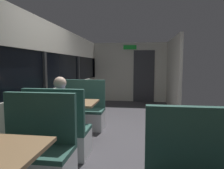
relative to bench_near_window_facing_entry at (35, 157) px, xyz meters
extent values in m
cube|color=#423F44|center=(0.89, 1.39, -0.34)|extent=(3.30, 9.20, 0.02)
cube|color=beige|center=(-0.56, 1.39, 0.15)|extent=(0.08, 8.40, 0.95)
cube|color=beige|center=(-0.56, 1.39, 1.67)|extent=(0.08, 8.40, 0.60)
cube|color=black|center=(-0.57, 1.39, 1.00)|extent=(0.03, 8.40, 0.75)
cube|color=#2D2D30|center=(-0.54, 1.39, 1.00)|extent=(0.06, 0.08, 0.75)
cube|color=#2D2D30|center=(-0.54, 3.49, 1.00)|extent=(0.06, 0.08, 0.75)
cube|color=#2D2D30|center=(-0.54, 5.59, 1.00)|extent=(0.06, 0.08, 0.75)
cube|color=beige|center=(0.89, 5.59, 0.82)|extent=(2.90, 0.08, 2.30)
cube|color=#333338|center=(1.44, 5.54, 0.67)|extent=(0.80, 0.04, 2.00)
cube|color=green|center=(0.89, 5.53, 1.79)|extent=(0.50, 0.03, 0.16)
cube|color=beige|center=(2.34, 4.39, 0.82)|extent=(0.08, 2.40, 2.30)
cube|color=silver|center=(0.00, -0.04, -0.13)|extent=(0.95, 0.50, 0.39)
cube|color=#2D564C|center=(0.00, -0.04, 0.09)|extent=(0.95, 0.50, 0.06)
cube|color=#2D564C|center=(0.00, 0.17, 0.45)|extent=(0.95, 0.08, 0.65)
cylinder|color=#9E9EA3|center=(0.00, 1.43, 0.02)|extent=(0.10, 0.10, 0.70)
cube|color=olive|center=(0.00, 1.43, 0.39)|extent=(0.90, 0.70, 0.04)
cube|color=silver|center=(0.00, 0.77, -0.13)|extent=(0.95, 0.50, 0.39)
cube|color=#2D564C|center=(0.00, 0.77, 0.09)|extent=(0.95, 0.50, 0.06)
cube|color=#2D564C|center=(0.00, 0.56, 0.45)|extent=(0.95, 0.08, 0.65)
cube|color=silver|center=(0.00, 2.09, -0.13)|extent=(0.95, 0.50, 0.39)
cube|color=#2D564C|center=(0.00, 2.09, 0.09)|extent=(0.95, 0.50, 0.06)
cube|color=#2D564C|center=(0.00, 2.30, 0.45)|extent=(0.95, 0.08, 0.65)
cube|color=#2D564C|center=(1.79, -0.43, 0.45)|extent=(0.95, 0.08, 0.65)
cube|color=#26262D|center=(0.00, 0.77, -0.10)|extent=(0.30, 0.36, 0.45)
cube|color=#3F598C|center=(0.00, 0.82, 0.42)|extent=(0.34, 0.22, 0.60)
sphere|color=beige|center=(0.00, 0.84, 0.83)|extent=(0.20, 0.20, 0.20)
cylinder|color=#3F598C|center=(-0.20, 1.00, 0.44)|extent=(0.07, 0.28, 0.07)
cylinder|color=#3F598C|center=(0.20, 1.00, 0.44)|extent=(0.07, 0.28, 0.07)
camera|label=1|loc=(1.25, -2.13, 1.12)|focal=31.27mm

